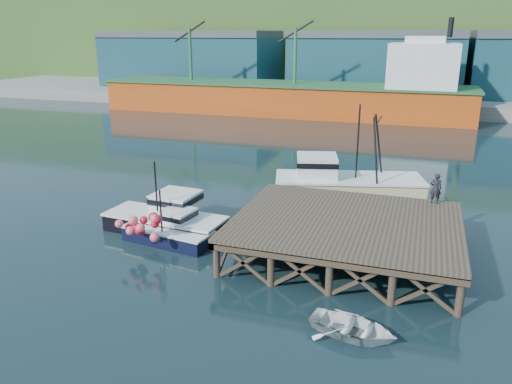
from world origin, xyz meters
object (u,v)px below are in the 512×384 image
at_px(boat_navy, 170,230).
at_px(boat_black, 168,217).
at_px(dinghy, 353,327).
at_px(dockworker, 436,188).
at_px(trawler, 345,181).

distance_m(boat_navy, boat_black, 1.80).
bearing_deg(dinghy, boat_navy, 73.41).
bearing_deg(dockworker, boat_navy, 16.17).
bearing_deg(trawler, dockworker, -55.03).
bearing_deg(dockworker, dinghy, 70.67).
xyz_separation_m(boat_navy, trawler, (8.51, 10.89, 0.77)).
bearing_deg(boat_black, boat_navy, -52.78).
xyz_separation_m(boat_black, trawler, (9.49, 9.39, 0.60)).
bearing_deg(boat_navy, dinghy, -19.92).
relative_size(dinghy, dockworker, 1.98).
bearing_deg(dinghy, boat_black, 70.07).
height_order(boat_navy, dockworker, dockworker).
relative_size(trawler, dockworker, 6.13).
distance_m(boat_navy, trawler, 13.84).
bearing_deg(boat_black, dinghy, -27.35).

